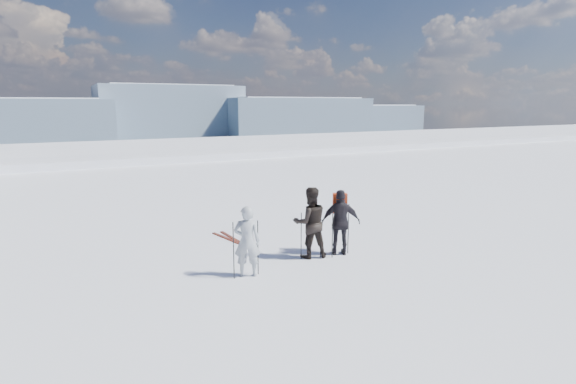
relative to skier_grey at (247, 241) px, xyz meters
name	(u,v)px	position (x,y,z in m)	size (l,w,h in m)	color
lake_basin	(160,229)	(3.55, 28.38, -7.32)	(820.00, 820.00, 71.62)	white
far_mountain_range	(97,116)	(33.15, 453.17, -8.01)	(770.00, 110.00, 53.00)	slate
skier_grey	(247,241)	(0.00, 0.00, 0.00)	(0.60, 0.39, 1.64)	#9FA6AD
skier_dark	(310,222)	(1.92, 0.46, 0.09)	(0.89, 0.69, 1.83)	black
skier_pack	(341,222)	(2.73, 0.28, 0.04)	(1.01, 0.42, 1.72)	black
backpack	(340,178)	(2.84, 0.50, 1.16)	(0.37, 0.21, 0.52)	red
ski_poles	(301,239)	(1.49, 0.17, -0.19)	(3.31, 0.48, 1.33)	black
skis_loose	(231,239)	(0.64, 2.83, -0.81)	(0.50, 1.70, 0.03)	black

